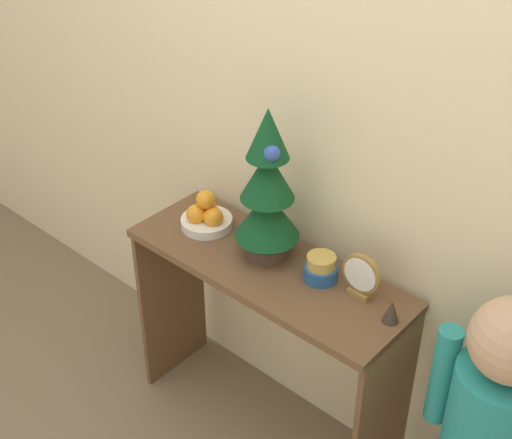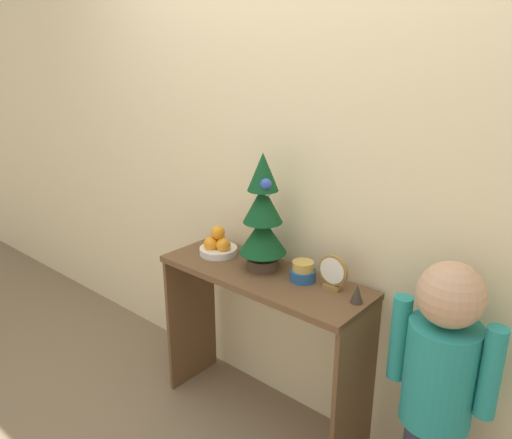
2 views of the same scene
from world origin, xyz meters
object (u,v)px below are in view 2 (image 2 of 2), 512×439
Objects in this scene: figurine at (357,294)px; child_figure at (441,367)px; fruit_bowl at (218,245)px; desk_clock at (333,273)px; mini_tree at (263,216)px; singing_bowl at (303,272)px.

figurine is 0.40m from child_figure.
desk_clock is at bearing 3.84° from fruit_bowl.
figurine is at bearing -1.21° from mini_tree.
mini_tree is 0.34m from fruit_bowl.
mini_tree is 0.95m from child_figure.
desk_clock is (0.15, 0.01, 0.04)m from singing_bowl.
figurine is (0.50, -0.01, -0.22)m from mini_tree.
desk_clock reaches higher than singing_bowl.
child_figure reaches higher than fruit_bowl.
singing_bowl is 1.44× the size of figurine.
child_figure is (0.51, -0.07, -0.19)m from desk_clock.
mini_tree is at bearing 3.36° from fruit_bowl.
fruit_bowl is 1.64× the size of singing_bowl.
singing_bowl is 0.11× the size of child_figure.
fruit_bowl is 0.77m from figurine.
fruit_bowl is 0.17× the size of child_figure.
child_figure is at bearing -5.03° from figurine.
singing_bowl is 0.73× the size of desk_clock.
mini_tree is 0.41m from desk_clock.
mini_tree is at bearing -175.79° from desk_clock.
fruit_bowl is at bearing 178.64° from child_figure.
child_figure is at bearing -5.09° from singing_bowl.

